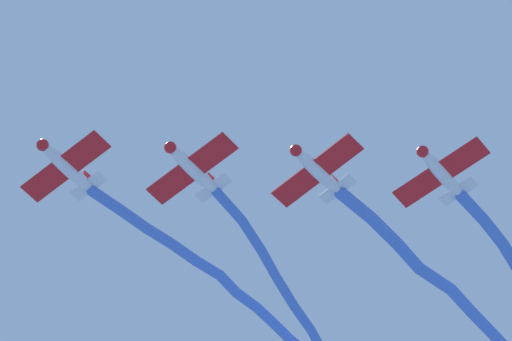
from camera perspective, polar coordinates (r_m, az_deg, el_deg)
The scene contains 7 objects.
airplane_lead at distance 71.15m, azimuth -10.47°, elevation 0.23°, with size 5.39×7.19×1.79m.
smoke_trail_lead at distance 76.15m, azimuth -2.45°, elevation -5.86°, with size 22.92×4.66×1.89m.
airplane_left_wing at distance 70.48m, azimuth -3.55°, elevation 0.12°, with size 5.41×7.20×1.79m.
smoke_trail_left_wing at distance 74.82m, azimuth 1.19°, elevation -6.00°, with size 17.07×2.43×1.72m.
airplane_right_wing at distance 70.85m, azimuth 3.40°, elevation 0.01°, with size 5.46×7.23×1.79m.
smoke_trail_right_wing at distance 81.43m, azimuth 11.23°, elevation -7.22°, with size 30.78×4.40×4.14m.
airplane_slot at distance 72.25m, azimuth 10.18°, elevation -0.09°, with size 5.40×7.20×1.79m.
Camera 1 is at (-28.02, -28.08, 7.55)m, focal length 72.32 mm.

